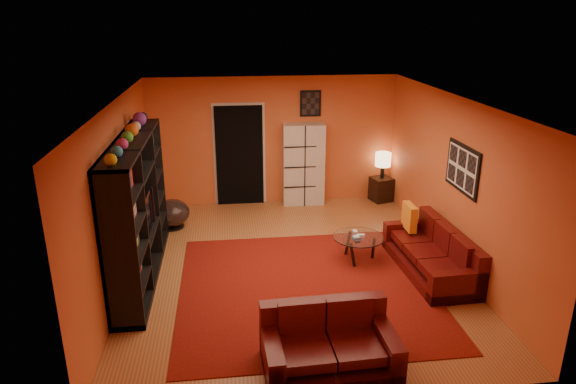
{
  "coord_description": "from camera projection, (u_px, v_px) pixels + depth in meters",
  "views": [
    {
      "loc": [
        -0.95,
        -7.16,
        3.75
      ],
      "look_at": [
        -0.06,
        0.1,
        1.2
      ],
      "focal_mm": 32.0,
      "sensor_mm": 36.0,
      "label": 1
    }
  ],
  "objects": [
    {
      "name": "floor",
      "position": [
        292.0,
        266.0,
        8.05
      ],
      "size": [
        6.0,
        6.0,
        0.0
      ],
      "primitive_type": "plane",
      "color": "brown",
      "rests_on": "ground"
    },
    {
      "name": "ceiling",
      "position": [
        293.0,
        100.0,
        7.2
      ],
      "size": [
        6.0,
        6.0,
        0.0
      ],
      "primitive_type": "plane",
      "rotation": [
        3.14,
        0.0,
        0.0
      ],
      "color": "white",
      "rests_on": "wall_back"
    },
    {
      "name": "wall_back",
      "position": [
        273.0,
        141.0,
        10.44
      ],
      "size": [
        6.0,
        0.0,
        6.0
      ],
      "primitive_type": "plane",
      "rotation": [
        1.57,
        0.0,
        0.0
      ],
      "color": "#CE5B2D",
      "rests_on": "floor"
    },
    {
      "name": "wall_front",
      "position": [
        335.0,
        290.0,
        4.81
      ],
      "size": [
        6.0,
        0.0,
        6.0
      ],
      "primitive_type": "plane",
      "rotation": [
        -1.57,
        0.0,
        0.0
      ],
      "color": "#CE5B2D",
      "rests_on": "floor"
    },
    {
      "name": "wall_left",
      "position": [
        120.0,
        195.0,
        7.34
      ],
      "size": [
        0.0,
        6.0,
        6.0
      ],
      "primitive_type": "plane",
      "rotation": [
        1.57,
        0.0,
        1.57
      ],
      "color": "#CE5B2D",
      "rests_on": "floor"
    },
    {
      "name": "wall_right",
      "position": [
        453.0,
        181.0,
        7.91
      ],
      "size": [
        0.0,
        6.0,
        6.0
      ],
      "primitive_type": "plane",
      "rotation": [
        1.57,
        0.0,
        -1.57
      ],
      "color": "#CE5B2D",
      "rests_on": "floor"
    },
    {
      "name": "rug",
      "position": [
        306.0,
        288.0,
        7.41
      ],
      "size": [
        3.6,
        3.6,
        0.01
      ],
      "primitive_type": "cube",
      "color": "#5D0F0A",
      "rests_on": "floor"
    },
    {
      "name": "doorway",
      "position": [
        239.0,
        156.0,
        10.41
      ],
      "size": [
        0.95,
        0.1,
        2.04
      ],
      "primitive_type": "cube",
      "color": "black",
      "rests_on": "floor"
    },
    {
      "name": "wall_art_right",
      "position": [
        463.0,
        168.0,
        7.53
      ],
      "size": [
        0.03,
        1.0,
        0.7
      ],
      "primitive_type": "cube",
      "color": "black",
      "rests_on": "wall_right"
    },
    {
      "name": "wall_art_back",
      "position": [
        310.0,
        103.0,
        10.26
      ],
      "size": [
        0.42,
        0.03,
        0.52
      ],
      "primitive_type": "cube",
      "color": "black",
      "rests_on": "wall_back"
    },
    {
      "name": "entertainment_unit",
      "position": [
        138.0,
        210.0,
        7.44
      ],
      "size": [
        0.45,
        3.0,
        2.1
      ],
      "primitive_type": "cube",
      "color": "black",
      "rests_on": "floor"
    },
    {
      "name": "tv",
      "position": [
        141.0,
        214.0,
        7.42
      ],
      "size": [
        0.99,
        0.13,
        0.57
      ],
      "primitive_type": "imported",
      "rotation": [
        0.0,
        0.0,
        1.57
      ],
      "color": "black",
      "rests_on": "entertainment_unit"
    },
    {
      "name": "sofa",
      "position": [
        435.0,
        254.0,
        7.81
      ],
      "size": [
        0.89,
        2.0,
        0.85
      ],
      "rotation": [
        0.0,
        0.0,
        0.04
      ],
      "color": "#430909",
      "rests_on": "rug"
    },
    {
      "name": "loveseat",
      "position": [
        328.0,
        343.0,
        5.7
      ],
      "size": [
        1.49,
        0.93,
        0.85
      ],
      "rotation": [
        0.0,
        0.0,
        1.61
      ],
      "color": "#430909",
      "rests_on": "rug"
    },
    {
      "name": "throw_pillow",
      "position": [
        409.0,
        217.0,
        8.32
      ],
      "size": [
        0.12,
        0.42,
        0.42
      ],
      "primitive_type": "cube",
      "color": "orange",
      "rests_on": "sofa"
    },
    {
      "name": "coffee_table",
      "position": [
        358.0,
        239.0,
        8.14
      ],
      "size": [
        0.8,
        0.8,
        0.4
      ],
      "rotation": [
        0.0,
        0.0,
        -0.06
      ],
      "color": "silver",
      "rests_on": "floor"
    },
    {
      "name": "storage_cabinet",
      "position": [
        304.0,
        164.0,
        10.47
      ],
      "size": [
        0.85,
        0.41,
        1.67
      ],
      "primitive_type": "cube",
      "rotation": [
        0.0,
        0.0,
        -0.04
      ],
      "color": "beige",
      "rests_on": "floor"
    },
    {
      "name": "bowl_chair",
      "position": [
        172.0,
        213.0,
        9.41
      ],
      "size": [
        0.65,
        0.65,
        0.53
      ],
      "color": "black",
      "rests_on": "floor"
    },
    {
      "name": "side_table",
      "position": [
        381.0,
        189.0,
        10.81
      ],
      "size": [
        0.49,
        0.49,
        0.5
      ],
      "primitive_type": "cube",
      "rotation": [
        0.0,
        0.0,
        0.27
      ],
      "color": "black",
      "rests_on": "floor"
    },
    {
      "name": "table_lamp",
      "position": [
        383.0,
        160.0,
        10.6
      ],
      "size": [
        0.33,
        0.33,
        0.54
      ],
      "color": "black",
      "rests_on": "side_table"
    }
  ]
}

